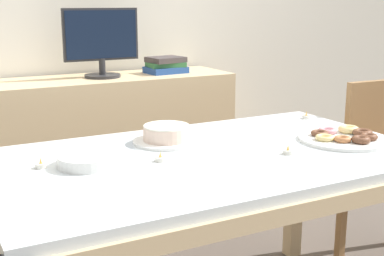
{
  "coord_description": "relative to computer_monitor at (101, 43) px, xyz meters",
  "views": [
    {
      "loc": [
        -0.95,
        -1.66,
        1.33
      ],
      "look_at": [
        0.02,
        0.18,
        0.84
      ],
      "focal_mm": 50.0,
      "sensor_mm": 36.0,
      "label": 1
    }
  ],
  "objects": [
    {
      "name": "tealight_centre",
      "position": [
        -0.59,
        -1.07,
        -0.32
      ],
      "size": [
        0.04,
        0.04,
        0.04
      ],
      "color": "silver",
      "rests_on": "dining_table"
    },
    {
      "name": "tealight_left_edge",
      "position": [
        0.73,
        -0.87,
        -0.32
      ],
      "size": [
        0.04,
        0.04,
        0.04
      ],
      "color": "silver",
      "rests_on": "dining_table"
    },
    {
      "name": "plate_stack",
      "position": [
        -0.44,
        -1.11,
        -0.31
      ],
      "size": [
        0.21,
        0.21,
        0.04
      ],
      "color": "white",
      "rests_on": "dining_table"
    },
    {
      "name": "book_stack",
      "position": [
        0.39,
        0.0,
        -0.14
      ],
      "size": [
        0.24,
        0.19,
        0.09
      ],
      "color": "#23478C",
      "rests_on": "sideboard"
    },
    {
      "name": "computer_monitor",
      "position": [
        0.0,
        0.0,
        0.0
      ],
      "size": [
        0.42,
        0.2,
        0.38
      ],
      "color": "#262628",
      "rests_on": "sideboard"
    },
    {
      "name": "cake_chocolate_round",
      "position": [
        -0.06,
        -0.96,
        -0.3
      ],
      "size": [
        0.27,
        0.27,
        0.07
      ],
      "color": "white",
      "rests_on": "dining_table"
    },
    {
      "name": "pastry_platter",
      "position": [
        0.59,
        -1.28,
        -0.32
      ],
      "size": [
        0.37,
        0.37,
        0.04
      ],
      "color": "white",
      "rests_on": "dining_table"
    },
    {
      "name": "sideboard",
      "position": [
        0.01,
        0.0,
        -0.65
      ],
      "size": [
        1.47,
        0.44,
        0.92
      ],
      "color": "#D1B284",
      "rests_on": "ground"
    },
    {
      "name": "wall_back",
      "position": [
        0.01,
        0.3,
        0.19
      ],
      "size": [
        8.0,
        0.1,
        2.6
      ],
      "primitive_type": "cube",
      "color": "silver",
      "rests_on": "ground"
    },
    {
      "name": "tealight_near_front",
      "position": [
        -0.19,
        -1.18,
        -0.32
      ],
      "size": [
        0.04,
        0.04,
        0.04
      ],
      "color": "silver",
      "rests_on": "dining_table"
    },
    {
      "name": "tealight_right_edge",
      "position": [
        0.27,
        -1.33,
        -0.32
      ],
      "size": [
        0.04,
        0.04,
        0.04
      ],
      "color": "silver",
      "rests_on": "dining_table"
    },
    {
      "name": "dining_table",
      "position": [
        0.01,
        -1.19,
        -0.42
      ],
      "size": [
        1.65,
        0.97,
        0.78
      ],
      "color": "silver",
      "rests_on": "ground"
    }
  ]
}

